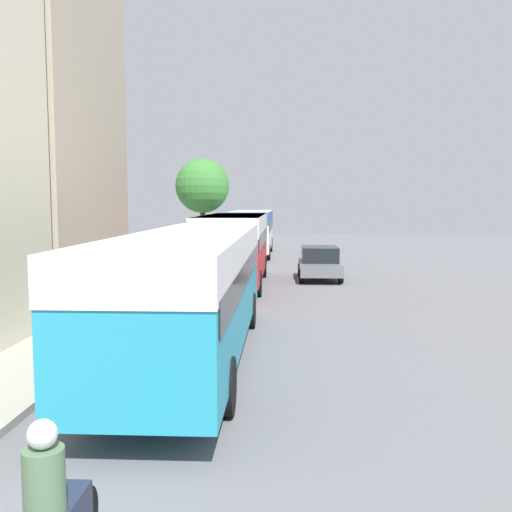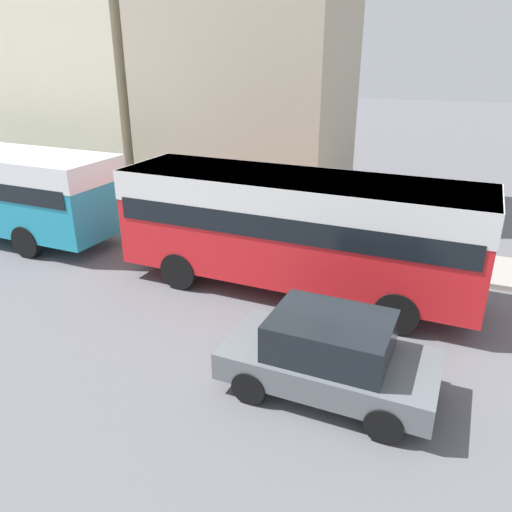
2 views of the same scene
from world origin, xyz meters
name	(u,v)px [view 1 (image 1 of 2)]	position (x,y,z in m)	size (l,w,h in m)	color
building_far_terrace	(25,135)	(-8.74, 17.33, 5.89)	(5.09, 7.36, 11.78)	#BCAD93
bus_lead	(192,277)	(-1.81, 10.29, 1.89)	(2.52, 10.93, 2.89)	teal
bus_following	(234,240)	(-1.87, 21.83, 1.96)	(2.57, 9.08, 3.02)	red
bus_third_in_line	(252,227)	(-1.90, 35.61, 1.94)	(2.62, 9.94, 2.97)	silver
car_crossing	(320,263)	(1.90, 23.85, 0.79)	(1.92, 3.82, 1.53)	slate
pedestrian_near_curb	(209,241)	(-4.50, 33.42, 1.09)	(0.42, 0.42, 1.85)	#232838
street_tree	(202,186)	(-5.21, 35.69, 4.62)	(3.60, 3.60, 6.30)	brown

